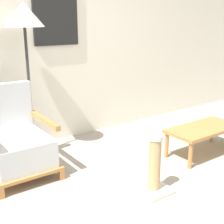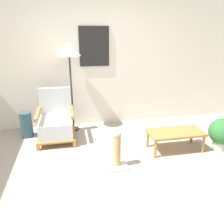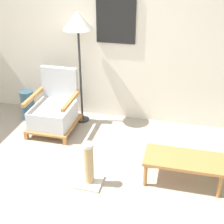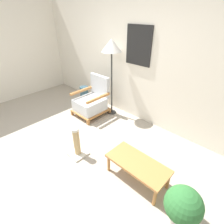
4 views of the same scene
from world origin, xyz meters
The scene contains 9 objects.
ground_plane centered at (0.00, 0.00, 0.00)m, with size 14.00×14.00×0.00m, color #A89E8E.
wall_back centered at (0.00, 2.08, 1.35)m, with size 8.00×0.09×2.70m.
wall_left centered at (-2.90, 0.50, 1.35)m, with size 0.06×8.00×2.70m.
armchair centered at (-0.71, 1.44, 0.31)m, with size 0.63×0.70×0.87m.
floor_lamp centered at (-0.41, 1.79, 1.47)m, with size 0.41×0.41×1.66m.
coffee_table centered at (1.16, 0.68, 0.28)m, with size 0.88×0.42×0.32m.
vase centered at (-1.25, 1.65, 0.23)m, with size 0.21×0.21×0.46m, color #2D4C5B.
potted_plant centered at (1.88, 0.53, 0.30)m, with size 0.42×0.42×0.53m.
scratching_post centered at (0.14, 0.39, 0.21)m, with size 0.29×0.29×0.54m.
Camera 4 is at (2.09, -0.81, 2.14)m, focal length 28.00 mm.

